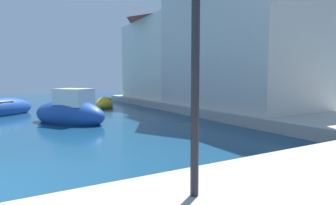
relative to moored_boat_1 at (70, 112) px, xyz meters
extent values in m
cube|color=#ADA89E|center=(9.69, -2.06, -0.28)|extent=(6.00, 32.00, 0.50)
ellipsoid|color=#1E479E|center=(-0.03, 0.04, -0.12)|extent=(3.78, 4.46, 1.51)
cube|color=white|center=(0.17, -0.24, 0.76)|extent=(1.91, 2.04, 0.85)
ellipsoid|color=gold|center=(3.81, 6.72, -0.25)|extent=(2.61, 3.45, 1.05)
cube|color=brown|center=(3.81, 6.72, 0.11)|extent=(1.14, 1.03, 0.08)
ellipsoid|color=#1E479E|center=(-3.10, 5.15, -0.16)|extent=(4.36, 3.98, 1.36)
cube|color=brown|center=(-3.10, 5.15, 0.29)|extent=(1.45, 1.49, 0.08)
cube|color=beige|center=(9.69, -1.23, 3.86)|extent=(5.22, 9.65, 7.78)
cube|color=silver|center=(9.69, 7.36, 3.31)|extent=(5.04, 9.16, 6.68)
pyramid|color=#9E422D|center=(9.69, 7.36, 7.10)|extent=(5.34, 9.71, 0.91)
cylinder|color=black|center=(-0.28, -11.17, 1.90)|extent=(0.12, 0.12, 3.86)
camera|label=1|loc=(-2.56, -14.42, 1.66)|focal=30.00mm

